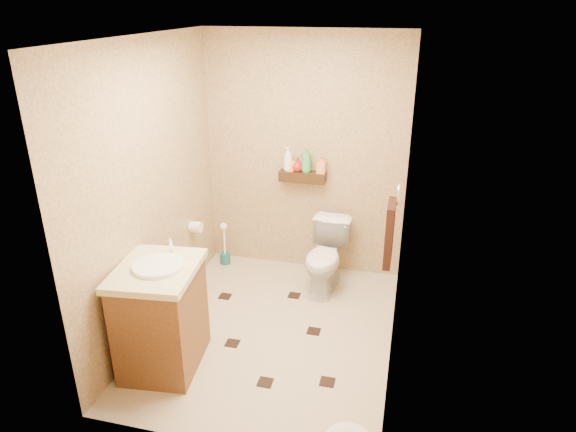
# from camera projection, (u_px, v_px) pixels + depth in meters

# --- Properties ---
(ground) EXTENTS (2.50, 2.50, 0.00)m
(ground) POSITION_uv_depth(u_px,v_px,m) (272.00, 331.00, 4.41)
(ground) COLOR beige
(ground) RESTS_ON ground
(wall_back) EXTENTS (2.00, 0.04, 2.40)m
(wall_back) POSITION_uv_depth(u_px,v_px,m) (305.00, 157.00, 5.05)
(wall_back) COLOR tan
(wall_back) RESTS_ON ground
(wall_front) EXTENTS (2.00, 0.04, 2.40)m
(wall_front) POSITION_uv_depth(u_px,v_px,m) (209.00, 282.00, 2.82)
(wall_front) COLOR tan
(wall_front) RESTS_ON ground
(wall_left) EXTENTS (0.04, 2.50, 2.40)m
(wall_left) POSITION_uv_depth(u_px,v_px,m) (152.00, 191.00, 4.16)
(wall_left) COLOR tan
(wall_left) RESTS_ON ground
(wall_right) EXTENTS (0.04, 2.50, 2.40)m
(wall_right) POSITION_uv_depth(u_px,v_px,m) (403.00, 214.00, 3.72)
(wall_right) COLOR tan
(wall_right) RESTS_ON ground
(ceiling) EXTENTS (2.00, 2.50, 0.02)m
(ceiling) POSITION_uv_depth(u_px,v_px,m) (268.00, 37.00, 3.47)
(ceiling) COLOR silver
(ceiling) RESTS_ON wall_back
(wall_shelf) EXTENTS (0.46, 0.14, 0.10)m
(wall_shelf) POSITION_uv_depth(u_px,v_px,m) (303.00, 177.00, 5.05)
(wall_shelf) COLOR #3C2510
(wall_shelf) RESTS_ON wall_back
(floor_accents) EXTENTS (1.27, 1.34, 0.01)m
(floor_accents) POSITION_uv_depth(u_px,v_px,m) (275.00, 335.00, 4.36)
(floor_accents) COLOR black
(floor_accents) RESTS_ON ground
(toilet) EXTENTS (0.42, 0.68, 0.67)m
(toilet) POSITION_uv_depth(u_px,v_px,m) (325.00, 257.00, 4.95)
(toilet) COLOR white
(toilet) RESTS_ON ground
(vanity) EXTENTS (0.64, 0.75, 0.98)m
(vanity) POSITION_uv_depth(u_px,v_px,m) (161.00, 315.00, 3.86)
(vanity) COLOR brown
(vanity) RESTS_ON ground
(toilet_brush) EXTENTS (0.11, 0.11, 0.48)m
(toilet_brush) POSITION_uv_depth(u_px,v_px,m) (225.00, 249.00, 5.48)
(toilet_brush) COLOR #175C5C
(toilet_brush) RESTS_ON ground
(towel_ring) EXTENTS (0.12, 0.30, 0.76)m
(towel_ring) POSITION_uv_depth(u_px,v_px,m) (390.00, 230.00, 4.06)
(towel_ring) COLOR silver
(towel_ring) RESTS_ON wall_right
(toilet_paper) EXTENTS (0.12, 0.11, 0.12)m
(toilet_paper) POSITION_uv_depth(u_px,v_px,m) (196.00, 227.00, 4.96)
(toilet_paper) COLOR white
(toilet_paper) RESTS_ON wall_left
(bottle_a) EXTENTS (0.11, 0.11, 0.24)m
(bottle_a) POSITION_uv_depth(u_px,v_px,m) (288.00, 159.00, 5.02)
(bottle_a) COLOR white
(bottle_a) RESTS_ON wall_shelf
(bottle_b) EXTENTS (0.09, 0.09, 0.15)m
(bottle_b) POSITION_uv_depth(u_px,v_px,m) (291.00, 164.00, 5.03)
(bottle_b) COLOR yellow
(bottle_b) RESTS_ON wall_shelf
(bottle_c) EXTENTS (0.14, 0.14, 0.14)m
(bottle_c) POSITION_uv_depth(u_px,v_px,m) (297.00, 165.00, 5.02)
(bottle_c) COLOR red
(bottle_c) RESTS_ON wall_shelf
(bottle_d) EXTENTS (0.11, 0.11, 0.25)m
(bottle_d) POSITION_uv_depth(u_px,v_px,m) (306.00, 160.00, 4.98)
(bottle_d) COLOR green
(bottle_d) RESTS_ON wall_shelf
(bottle_e) EXTENTS (0.08, 0.09, 0.18)m
(bottle_e) POSITION_uv_depth(u_px,v_px,m) (321.00, 164.00, 4.96)
(bottle_e) COLOR #F29350
(bottle_e) RESTS_ON wall_shelf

